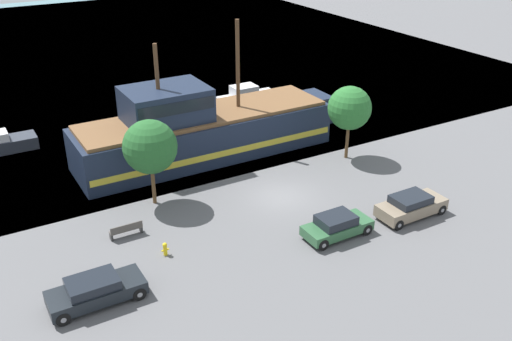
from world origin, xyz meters
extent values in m
plane|color=#5B5B5E|center=(0.00, 0.00, 0.00)|extent=(160.00, 160.00, 0.00)
plane|color=slate|center=(0.00, 44.00, 0.00)|extent=(80.00, 80.00, 0.00)
cube|color=#192338|center=(-1.40, 8.35, 1.54)|extent=(19.00, 5.23, 3.08)
cube|color=gold|center=(-1.40, 8.35, 1.08)|extent=(18.62, 5.31, 0.45)
cube|color=#192338|center=(8.71, 8.35, 2.00)|extent=(1.40, 2.87, 2.15)
cube|color=brown|center=(-1.40, 8.35, 3.20)|extent=(18.24, 4.81, 0.25)
cube|color=#192338|center=(-4.25, 8.35, 4.50)|extent=(5.70, 4.18, 2.36)
cube|color=black|center=(-4.25, 8.35, 4.86)|extent=(5.42, 4.24, 0.85)
cylinder|color=#4C331E|center=(1.45, 8.35, 6.53)|extent=(0.28, 0.28, 6.42)
cylinder|color=#4C331E|center=(-4.72, 8.35, 6.05)|extent=(0.28, 0.28, 5.46)
cube|color=#2D333D|center=(-14.57, 16.67, 0.47)|extent=(5.27, 1.90, 0.95)
cube|color=black|center=(-14.34, 16.67, 1.26)|extent=(0.12, 1.33, 0.50)
cube|color=silver|center=(6.82, 16.44, 0.47)|extent=(5.63, 2.11, 0.95)
cube|color=silver|center=(6.40, 16.44, 1.42)|extent=(2.25, 1.65, 0.94)
cube|color=black|center=(7.07, 16.44, 1.42)|extent=(0.12, 1.48, 0.76)
cube|color=#2D5B38|center=(0.28, -5.55, 0.54)|extent=(4.04, 1.71, 0.57)
cube|color=black|center=(0.15, -5.55, 1.09)|extent=(2.10, 1.54, 0.54)
cylinder|color=black|center=(1.83, -6.32, 0.34)|extent=(0.67, 0.22, 0.67)
cylinder|color=gray|center=(1.83, -6.32, 0.34)|extent=(0.26, 0.25, 0.26)
cylinder|color=black|center=(1.83, -4.79, 0.34)|extent=(0.67, 0.22, 0.67)
cylinder|color=gray|center=(1.83, -4.79, 0.34)|extent=(0.26, 0.25, 0.26)
cylinder|color=black|center=(-1.27, -6.32, 0.34)|extent=(0.67, 0.22, 0.67)
cylinder|color=gray|center=(-1.27, -6.32, 0.34)|extent=(0.26, 0.25, 0.26)
cylinder|color=black|center=(-1.27, -4.79, 0.34)|extent=(0.67, 0.22, 0.67)
cylinder|color=gray|center=(-1.27, -4.79, 0.34)|extent=(0.26, 0.25, 0.26)
cube|color=#7F705B|center=(5.51, -6.01, 0.60)|extent=(4.39, 1.79, 0.71)
cube|color=black|center=(5.38, -6.01, 1.19)|extent=(2.28, 1.61, 0.46)
cylinder|color=black|center=(7.25, -6.82, 0.33)|extent=(0.65, 0.22, 0.65)
cylinder|color=gray|center=(7.25, -6.82, 0.33)|extent=(0.25, 0.25, 0.25)
cylinder|color=black|center=(7.25, -5.21, 0.33)|extent=(0.65, 0.22, 0.65)
cylinder|color=gray|center=(7.25, -5.21, 0.33)|extent=(0.25, 0.25, 0.25)
cylinder|color=black|center=(3.77, -6.82, 0.33)|extent=(0.65, 0.22, 0.65)
cylinder|color=gray|center=(3.77, -6.82, 0.33)|extent=(0.25, 0.25, 0.25)
cylinder|color=black|center=(3.77, -5.21, 0.33)|extent=(0.65, 0.22, 0.65)
cylinder|color=gray|center=(3.77, -5.21, 0.33)|extent=(0.25, 0.25, 0.25)
cube|color=black|center=(-13.25, -4.51, 0.57)|extent=(4.56, 1.84, 0.64)
cube|color=black|center=(-13.39, -4.51, 1.14)|extent=(2.37, 1.65, 0.49)
cylinder|color=black|center=(-11.45, -5.33, 0.34)|extent=(0.68, 0.22, 0.68)
cylinder|color=gray|center=(-11.45, -5.33, 0.34)|extent=(0.26, 0.25, 0.26)
cylinder|color=black|center=(-11.45, -3.68, 0.34)|extent=(0.68, 0.22, 0.68)
cylinder|color=gray|center=(-11.45, -3.68, 0.34)|extent=(0.26, 0.25, 0.26)
cylinder|color=black|center=(-15.05, -5.33, 0.34)|extent=(0.68, 0.22, 0.68)
cylinder|color=gray|center=(-15.05, -5.33, 0.34)|extent=(0.26, 0.25, 0.26)
cylinder|color=black|center=(-15.05, -3.68, 0.34)|extent=(0.68, 0.22, 0.68)
cylinder|color=gray|center=(-15.05, -3.68, 0.34)|extent=(0.26, 0.25, 0.26)
cylinder|color=yellow|center=(-8.94, -2.43, 0.28)|extent=(0.22, 0.22, 0.56)
sphere|color=yellow|center=(-8.94, -2.43, 0.64)|extent=(0.25, 0.25, 0.25)
cylinder|color=yellow|center=(-9.10, -2.43, 0.31)|extent=(0.10, 0.09, 0.09)
cylinder|color=yellow|center=(-8.78, -2.43, 0.31)|extent=(0.10, 0.09, 0.09)
cube|color=#4C4742|center=(-10.16, 0.47, 0.42)|extent=(1.87, 0.45, 0.05)
cube|color=#4C4742|center=(-10.16, 0.28, 0.65)|extent=(1.87, 0.06, 0.40)
cube|color=#2D2D2D|center=(-11.04, 0.47, 0.20)|extent=(0.12, 0.36, 0.40)
cube|color=#2D2D2D|center=(-9.29, 0.47, 0.20)|extent=(0.12, 0.36, 0.40)
cylinder|color=brown|center=(-7.34, 3.32, 1.23)|extent=(0.24, 0.24, 2.46)
sphere|color=#235B28|center=(-7.34, 3.32, 3.88)|extent=(3.33, 3.33, 3.33)
cylinder|color=brown|center=(7.42, 2.69, 1.27)|extent=(0.24, 0.24, 2.54)
sphere|color=#286B2D|center=(7.42, 2.69, 3.88)|extent=(3.14, 3.14, 3.14)
camera|label=1|loc=(-17.60, -27.20, 17.75)|focal=40.00mm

